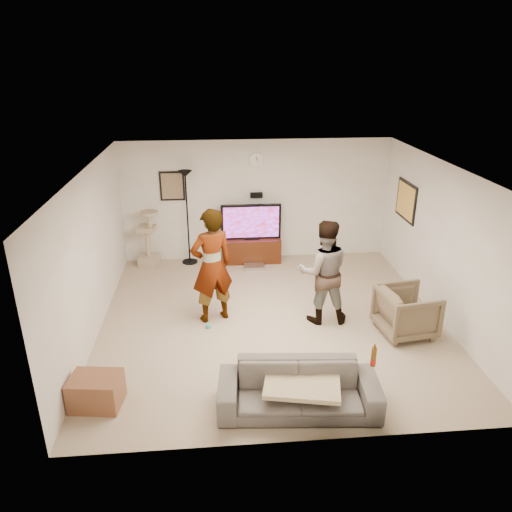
{
  "coord_description": "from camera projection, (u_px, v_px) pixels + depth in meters",
  "views": [
    {
      "loc": [
        -0.88,
        -6.98,
        4.03
      ],
      "look_at": [
        -0.23,
        0.2,
        1.06
      ],
      "focal_mm": 34.2,
      "sensor_mm": 36.0,
      "label": 1
    }
  ],
  "objects": [
    {
      "name": "wall_left",
      "position": [
        91.0,
        255.0,
        7.33
      ],
      "size": [
        0.04,
        5.5,
        2.5
      ],
      "primitive_type": "cube",
      "color": "beige",
      "rests_on": "floor"
    },
    {
      "name": "console_box",
      "position": [
        254.0,
        267.0,
        9.95
      ],
      "size": [
        0.4,
        0.3,
        0.07
      ],
      "primitive_type": "cube",
      "color": "#BBBBBB",
      "rests_on": "floor"
    },
    {
      "name": "armchair",
      "position": [
        407.0,
        312.0,
        7.51
      ],
      "size": [
        0.91,
        0.9,
        0.74
      ],
      "primitive_type": "imported",
      "rotation": [
        0.0,
        0.0,
        1.7
      ],
      "color": "brown",
      "rests_on": "floor"
    },
    {
      "name": "picture_right",
      "position": [
        406.0,
        201.0,
        9.16
      ],
      "size": [
        0.03,
        0.78,
        0.62
      ],
      "primitive_type": "cube",
      "color": "gold",
      "rests_on": "wall_right"
    },
    {
      "name": "wall_front",
      "position": [
        304.0,
        347.0,
        5.02
      ],
      "size": [
        5.5,
        0.04,
        2.5
      ],
      "primitive_type": "cube",
      "color": "beige",
      "rests_on": "floor"
    },
    {
      "name": "throw_blanket",
      "position": [
        302.0,
        382.0,
        5.87
      ],
      "size": [
        1.02,
        0.87,
        0.06
      ],
      "primitive_type": "cube",
      "rotation": [
        0.0,
        0.0,
        -0.21
      ],
      "color": "#D2BB8B",
      "rests_on": "sofa"
    },
    {
      "name": "tv",
      "position": [
        251.0,
        222.0,
        9.99
      ],
      "size": [
        1.23,
        0.08,
        0.73
      ],
      "primitive_type": "cube",
      "color": "black",
      "rests_on": "tv_stand"
    },
    {
      "name": "person_left",
      "position": [
        212.0,
        266.0,
        7.7
      ],
      "size": [
        0.81,
        0.67,
        1.9
      ],
      "primitive_type": "imported",
      "rotation": [
        0.0,
        0.0,
        3.51
      ],
      "color": "#A9A9A9",
      "rests_on": "floor"
    },
    {
      "name": "wall_speaker",
      "position": [
        256.0,
        195.0,
        9.98
      ],
      "size": [
        0.25,
        0.1,
        0.1
      ],
      "primitive_type": "cube",
      "color": "black",
      "rests_on": "wall_back"
    },
    {
      "name": "cat_tree",
      "position": [
        147.0,
        238.0,
        9.91
      ],
      "size": [
        0.44,
        0.44,
        1.17
      ],
      "primitive_type": "cube",
      "rotation": [
        0.0,
        0.0,
        -0.2
      ],
      "color": "tan",
      "rests_on": "floor"
    },
    {
      "name": "wall_back",
      "position": [
        256.0,
        201.0,
        10.09
      ],
      "size": [
        5.5,
        0.04,
        2.5
      ],
      "primitive_type": "cube",
      "color": "beige",
      "rests_on": "floor"
    },
    {
      "name": "person_right",
      "position": [
        323.0,
        272.0,
        7.71
      ],
      "size": [
        0.86,
        0.68,
        1.72
      ],
      "primitive_type": "imported",
      "rotation": [
        0.0,
        0.0,
        3.1
      ],
      "color": "#375477",
      "rests_on": "floor"
    },
    {
      "name": "floor_lamp",
      "position": [
        188.0,
        218.0,
        9.89
      ],
      "size": [
        0.32,
        0.32,
        1.94
      ],
      "primitive_type": "cylinder",
      "color": "black",
      "rests_on": "floor"
    },
    {
      "name": "beer_bottle",
      "position": [
        374.0,
        357.0,
        5.82
      ],
      "size": [
        0.06,
        0.06,
        0.25
      ],
      "primitive_type": "cylinder",
      "color": "#5C3B10",
      "rests_on": "sofa"
    },
    {
      "name": "tv_stand",
      "position": [
        251.0,
        250.0,
        10.23
      ],
      "size": [
        1.22,
        0.45,
        0.51
      ],
      "primitive_type": "cube",
      "color": "#391809",
      "rests_on": "floor"
    },
    {
      "name": "picture_back",
      "position": [
        172.0,
        186.0,
        9.79
      ],
      "size": [
        0.42,
        0.03,
        0.52
      ],
      "primitive_type": "cube",
      "color": "#766248",
      "rests_on": "wall_back"
    },
    {
      "name": "wall_clock",
      "position": [
        256.0,
        160.0,
        9.74
      ],
      "size": [
        0.26,
        0.04,
        0.26
      ],
      "primitive_type": "cylinder",
      "rotation": [
        1.57,
        0.0,
        0.0
      ],
      "color": "white",
      "rests_on": "wall_back"
    },
    {
      "name": "ceiling",
      "position": [
        273.0,
        168.0,
        7.07
      ],
      "size": [
        5.5,
        5.5,
        0.02
      ],
      "primitive_type": "cube",
      "color": "white",
      "rests_on": "wall_back"
    },
    {
      "name": "toy_ball",
      "position": [
        208.0,
        326.0,
        7.77
      ],
      "size": [
        0.08,
        0.08,
        0.08
      ],
      "primitive_type": "sphere",
      "color": "#23B1A2",
      "rests_on": "floor"
    },
    {
      "name": "floor",
      "position": [
        271.0,
        320.0,
        8.03
      ],
      "size": [
        5.5,
        5.5,
        0.02
      ],
      "primitive_type": "cube",
      "color": "tan",
      "rests_on": "ground"
    },
    {
      "name": "wall_right",
      "position": [
        443.0,
        243.0,
        7.78
      ],
      "size": [
        0.04,
        5.5,
        2.5
      ],
      "primitive_type": "cube",
      "color": "beige",
      "rests_on": "floor"
    },
    {
      "name": "side_table",
      "position": [
        96.0,
        391.0,
        6.0
      ],
      "size": [
        0.66,
        0.53,
        0.4
      ],
      "primitive_type": "cube",
      "rotation": [
        0.0,
        0.0,
        -0.13
      ],
      "color": "brown",
      "rests_on": "floor"
    },
    {
      "name": "tv_screen",
      "position": [
        251.0,
        222.0,
        9.95
      ],
      "size": [
        1.13,
        0.01,
        0.64
      ],
      "primitive_type": "cube",
      "color": "#913AF0",
      "rests_on": "tv"
    },
    {
      "name": "sofa",
      "position": [
        299.0,
        389.0,
        5.9
      ],
      "size": [
        2.0,
        0.92,
        0.57
      ],
      "primitive_type": "imported",
      "rotation": [
        0.0,
        0.0,
        -0.08
      ],
      "color": "#58514E",
      "rests_on": "floor"
    }
  ]
}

